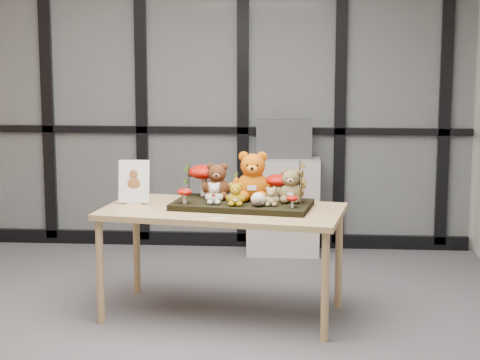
# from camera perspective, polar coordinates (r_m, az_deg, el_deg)

# --- Properties ---
(floor) EXTENTS (5.00, 5.00, 0.00)m
(floor) POSITION_cam_1_polar(r_m,az_deg,el_deg) (5.57, -6.34, -10.45)
(floor) COLOR #59585E
(floor) RESTS_ON ground
(room_shell) EXTENTS (5.00, 5.00, 5.00)m
(room_shell) POSITION_cam_1_polar(r_m,az_deg,el_deg) (5.23, -6.69, 7.09)
(room_shell) COLOR #AEABA4
(room_shell) RESTS_ON floor
(glass_partition) EXTENTS (4.90, 0.06, 2.78)m
(glass_partition) POSITION_cam_1_polar(r_m,az_deg,el_deg) (7.68, -3.17, 6.02)
(glass_partition) COLOR #2D383F
(glass_partition) RESTS_ON floor
(display_table) EXTENTS (1.70, 1.04, 0.74)m
(display_table) POSITION_cam_1_polar(r_m,az_deg,el_deg) (5.82, -1.15, -2.52)
(display_table) COLOR tan
(display_table) RESTS_ON floor
(diorama_tray) EXTENTS (0.97, 0.60, 0.04)m
(diorama_tray) POSITION_cam_1_polar(r_m,az_deg,el_deg) (5.83, 0.13, -1.64)
(diorama_tray) COLOR black
(diorama_tray) RESTS_ON display_table
(bear_pooh_yellow) EXTENTS (0.32, 0.29, 0.36)m
(bear_pooh_yellow) POSITION_cam_1_polar(r_m,az_deg,el_deg) (5.86, 0.85, 0.44)
(bear_pooh_yellow) COLOR #C55808
(bear_pooh_yellow) RESTS_ON diorama_tray
(bear_brown_medium) EXTENTS (0.23, 0.22, 0.27)m
(bear_brown_medium) POSITION_cam_1_polar(r_m,az_deg,el_deg) (5.92, -1.50, 0.06)
(bear_brown_medium) COLOR #4D2612
(bear_brown_medium) RESTS_ON diorama_tray
(bear_tan_back) EXTENTS (0.21, 0.20, 0.25)m
(bear_tan_back) POSITION_cam_1_polar(r_m,az_deg,el_deg) (5.81, 3.33, -0.26)
(bear_tan_back) COLOR olive
(bear_tan_back) RESTS_ON diorama_tray
(bear_small_yellow) EXTENTS (0.14, 0.13, 0.17)m
(bear_small_yellow) POSITION_cam_1_polar(r_m,az_deg,el_deg) (5.69, -0.28, -0.86)
(bear_small_yellow) COLOR #AA860D
(bear_small_yellow) RESTS_ON diorama_tray
(bear_white_bow) EXTENTS (0.14, 0.13, 0.16)m
(bear_white_bow) POSITION_cam_1_polar(r_m,az_deg,el_deg) (5.75, -1.71, -0.80)
(bear_white_bow) COLOR white
(bear_white_bow) RESTS_ON diorama_tray
(bear_beige_small) EXTENTS (0.12, 0.11, 0.14)m
(bear_beige_small) POSITION_cam_1_polar(r_m,az_deg,el_deg) (5.69, 2.06, -1.02)
(bear_beige_small) COLOR tan
(bear_beige_small) RESTS_ON diorama_tray
(plush_cream_hedgehog) EXTENTS (0.09, 0.08, 0.10)m
(plush_cream_hedgehog) POSITION_cam_1_polar(r_m,az_deg,el_deg) (5.68, 1.21, -1.22)
(plush_cream_hedgehog) COLOR beige
(plush_cream_hedgehog) RESTS_ON diorama_tray
(mushroom_back_left) EXTENTS (0.21, 0.21, 0.24)m
(mushroom_back_left) POSITION_cam_1_polar(r_m,az_deg,el_deg) (6.04, -2.40, 0.08)
(mushroom_back_left) COLOR #960C04
(mushroom_back_left) RESTS_ON diorama_tray
(mushroom_back_right) EXTENTS (0.18, 0.18, 0.20)m
(mushroom_back_right) POSITION_cam_1_polar(r_m,az_deg,el_deg) (5.87, 2.53, -0.40)
(mushroom_back_right) COLOR #960C04
(mushroom_back_right) RESTS_ON diorama_tray
(mushroom_front_left) EXTENTS (0.10, 0.10, 0.11)m
(mushroom_front_left) POSITION_cam_1_polar(r_m,az_deg,el_deg) (5.77, -3.66, -1.00)
(mushroom_front_left) COLOR #960C04
(mushroom_front_left) RESTS_ON diorama_tray
(mushroom_front_right) EXTENTS (0.08, 0.08, 0.09)m
(mushroom_front_right) POSITION_cam_1_polar(r_m,az_deg,el_deg) (5.64, 3.45, -1.39)
(mushroom_front_right) COLOR #960C04
(mushroom_front_right) RESTS_ON diorama_tray
(sprig_green_far_left) EXTENTS (0.05, 0.05, 0.23)m
(sprig_green_far_left) POSITION_cam_1_polar(r_m,az_deg,el_deg) (6.02, -3.37, 0.01)
(sprig_green_far_left) COLOR #1D360C
(sprig_green_far_left) RESTS_ON diorama_tray
(sprig_green_mid_left) EXTENTS (0.05, 0.05, 0.21)m
(sprig_green_mid_left) POSITION_cam_1_polar(r_m,az_deg,el_deg) (6.03, -1.72, -0.04)
(sprig_green_mid_left) COLOR #1D360C
(sprig_green_mid_left) RESTS_ON diorama_tray
(sprig_dry_far_right) EXTENTS (0.05, 0.05, 0.28)m
(sprig_dry_far_right) POSITION_cam_1_polar(r_m,az_deg,el_deg) (5.83, 3.93, -0.08)
(sprig_dry_far_right) COLOR brown
(sprig_dry_far_right) RESTS_ON diorama_tray
(sprig_dry_mid_right) EXTENTS (0.05, 0.05, 0.19)m
(sprig_dry_mid_right) POSITION_cam_1_polar(r_m,az_deg,el_deg) (5.71, 4.04, -0.71)
(sprig_dry_mid_right) COLOR brown
(sprig_dry_mid_right) RESTS_ON diorama_tray
(sprig_green_centre) EXTENTS (0.05, 0.05, 0.17)m
(sprig_green_centre) POSITION_cam_1_polar(r_m,az_deg,el_deg) (6.00, -0.15, -0.29)
(sprig_green_centre) COLOR #1D360C
(sprig_green_centre) RESTS_ON diorama_tray
(sign_holder) EXTENTS (0.21, 0.06, 0.30)m
(sign_holder) POSITION_cam_1_polar(r_m,az_deg,el_deg) (5.99, -6.97, -0.23)
(sign_holder) COLOR silver
(sign_holder) RESTS_ON display_table
(label_card) EXTENTS (0.09, 0.03, 0.00)m
(label_card) POSITION_cam_1_polar(r_m,az_deg,el_deg) (5.49, -1.48, -2.55)
(label_card) COLOR white
(label_card) RESTS_ON display_table
(cabinet) EXTENTS (0.62, 0.36, 0.83)m
(cabinet) POSITION_cam_1_polar(r_m,az_deg,el_deg) (7.53, 2.88, -1.74)
(cabinet) COLOR #B0A69D
(cabinet) RESTS_ON floor
(monitor) EXTENTS (0.48, 0.05, 0.34)m
(monitor) POSITION_cam_1_polar(r_m,az_deg,el_deg) (7.46, 2.92, 2.69)
(monitor) COLOR #47494E
(monitor) RESTS_ON cabinet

